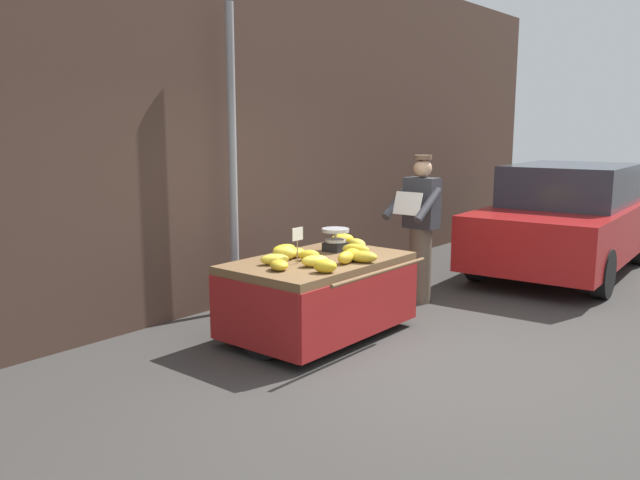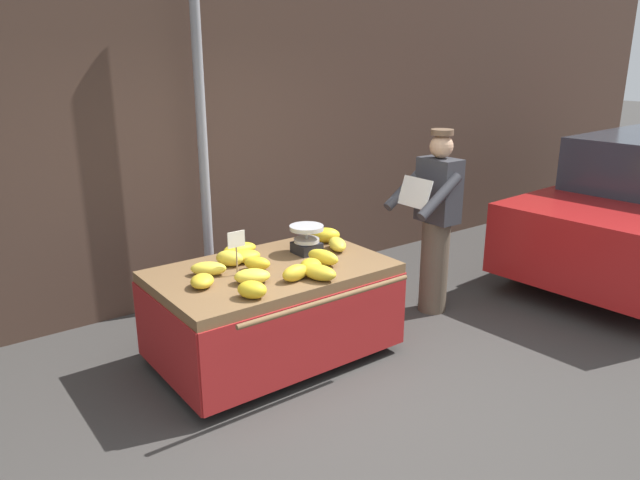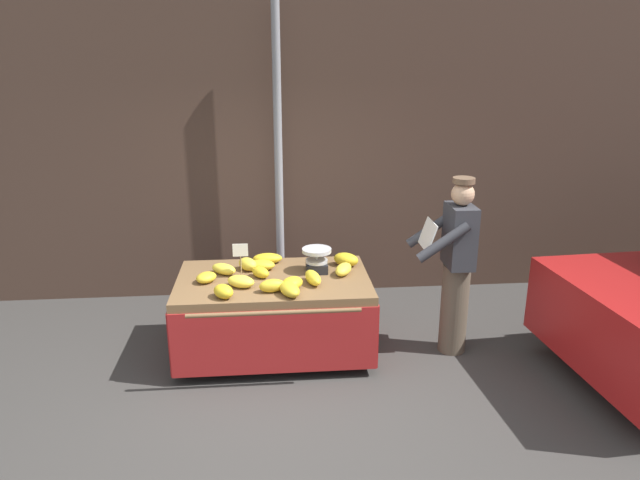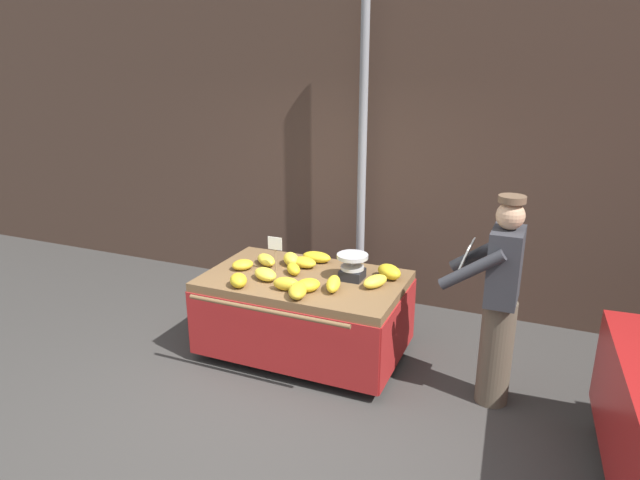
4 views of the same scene
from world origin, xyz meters
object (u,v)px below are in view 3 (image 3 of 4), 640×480
banana_cart (274,298)px  banana_bunch_9 (292,283)px  banana_bunch_8 (248,264)px  banana_bunch_13 (261,272)px  weighing_scale (317,260)px  banana_bunch_12 (223,291)px  banana_bunch_5 (272,286)px  banana_bunch_3 (290,289)px  banana_bunch_6 (224,269)px  banana_bunch_1 (343,269)px  vendor_person (456,266)px  banana_bunch_10 (262,265)px  banana_bunch_11 (241,281)px  street_pole (278,160)px  banana_bunch_2 (206,277)px  price_sign (240,253)px  banana_bunch_4 (313,278)px  banana_bunch_0 (268,258)px  banana_bunch_7 (346,259)px

banana_cart → banana_bunch_9: size_ratio=8.27×
banana_bunch_8 → banana_bunch_13: 0.24m
weighing_scale → banana_bunch_12: (-0.85, -0.55, -0.06)m
banana_bunch_9 → banana_bunch_5: bearing=-163.7°
banana_bunch_3 → banana_bunch_6: (-0.60, 0.57, -0.01)m
banana_bunch_1 → vendor_person: vendor_person is taller
banana_bunch_6 → banana_bunch_8: 0.24m
banana_bunch_10 → banana_bunch_8: bearing=-177.9°
banana_bunch_11 → banana_bunch_12: size_ratio=1.26×
street_pole → banana_cart: bearing=-94.2°
banana_bunch_10 → banana_bunch_2: bearing=-150.7°
banana_bunch_10 → banana_bunch_6: bearing=-166.0°
weighing_scale → price_sign: size_ratio=0.82×
banana_bunch_4 → banana_bunch_11: (-0.65, -0.02, -0.01)m
banana_bunch_4 → banana_bunch_6: bearing=158.6°
street_pole → banana_bunch_9: size_ratio=15.08×
banana_bunch_12 → banana_bunch_1: bearing=22.7°
banana_bunch_4 → banana_bunch_12: size_ratio=1.38×
banana_bunch_0 → banana_bunch_5: (0.04, -0.74, 0.01)m
banana_bunch_5 → banana_bunch_12: size_ratio=1.13×
banana_bunch_4 → banana_bunch_5: 0.40m
street_pole → banana_bunch_5: size_ratio=14.37×
banana_bunch_6 → banana_bunch_7: size_ratio=1.03×
street_pole → banana_bunch_3: 1.90m
banana_bunch_9 → banana_bunch_13: 0.42m
banana_bunch_4 → banana_bunch_3: bearing=-131.8°
banana_bunch_1 → banana_bunch_7: 0.25m
vendor_person → banana_bunch_12: bearing=-171.5°
weighing_scale → banana_bunch_7: (0.30, 0.14, -0.05)m
street_pole → banana_bunch_9: (0.07, -1.56, -0.83)m
banana_bunch_10 → banana_bunch_9: bearing=-62.3°
weighing_scale → banana_bunch_9: bearing=-121.8°
banana_cart → banana_bunch_7: 0.81m
banana_cart → banana_bunch_7: bearing=20.5°
banana_bunch_4 → banana_bunch_6: (-0.82, 0.32, -0.01)m
weighing_scale → banana_bunch_10: (-0.52, 0.11, -0.07)m
banana_bunch_1 → banana_bunch_3: banana_bunch_3 is taller
street_pole → vendor_person: street_pole is taller
banana_bunch_0 → banana_bunch_9: (0.22, -0.69, 0.00)m
banana_bunch_8 → weighing_scale: bearing=-8.9°
banana_bunch_7 → banana_bunch_8: size_ratio=1.18×
price_sign → banana_bunch_7: (1.01, 0.26, -0.18)m
price_sign → banana_bunch_12: bearing=-106.9°
banana_bunch_11 → banana_bunch_10: bearing=66.6°
banana_bunch_6 → vendor_person: (2.17, -0.25, 0.05)m
banana_bunch_5 → banana_bunch_9: size_ratio=1.05×
banana_bunch_4 → banana_bunch_13: banana_bunch_4 is taller
banana_bunch_1 → banana_bunch_5: bearing=-151.7°
banana_bunch_0 → price_sign: bearing=-121.6°
banana_bunch_3 → banana_bunch_13: 0.52m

